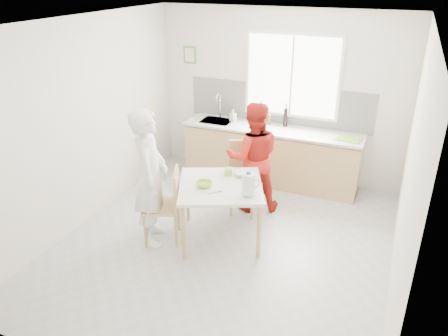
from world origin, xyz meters
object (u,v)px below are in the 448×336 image
object	(u,v)px
dining_table	(221,190)
chair_left	(167,202)
person_white	(151,178)
milk_jug	(249,184)
bowl_green	(204,184)
bowl_white	(244,174)
chair_far	(244,173)
wine_bottle_a	(261,115)
person_red	(253,157)
wine_bottle_b	(286,117)

from	to	relation	value
dining_table	chair_left	xyz separation A→B (m)	(-0.62, -0.27, -0.16)
person_white	milk_jug	xyz separation A→B (m)	(1.19, 0.21, 0.05)
dining_table	bowl_green	size ratio (longest dim) A/B	6.85
person_white	bowl_white	xyz separation A→B (m)	(0.96, 0.69, -0.07)
chair_far	wine_bottle_a	world-z (taller)	wine_bottle_a
dining_table	milk_jug	bearing A→B (deg)	-17.40
person_red	milk_jug	size ratio (longest dim) A/B	5.68
dining_table	person_red	distance (m)	0.93
dining_table	milk_jug	size ratio (longest dim) A/B	4.75
milk_jug	wine_bottle_a	xyz separation A→B (m)	(-0.54, 2.07, 0.15)
person_red	bowl_white	distance (m)	0.57
person_red	dining_table	bearing A→B (deg)	59.74
bowl_white	wine_bottle_b	bearing A→B (deg)	87.24
bowl_white	wine_bottle_a	bearing A→B (deg)	100.74
chair_left	person_red	bearing A→B (deg)	124.93
bowl_white	wine_bottle_a	xyz separation A→B (m)	(-0.30, 1.59, 0.27)
chair_far	bowl_green	xyz separation A→B (m)	(-0.15, -1.02, 0.26)
wine_bottle_b	milk_jug	bearing A→B (deg)	-85.92
wine_bottle_b	wine_bottle_a	bearing A→B (deg)	-166.85
person_white	wine_bottle_a	xyz separation A→B (m)	(0.66, 2.28, 0.20)
bowl_green	wine_bottle_b	size ratio (longest dim) A/B	0.65
dining_table	person_red	size ratio (longest dim) A/B	0.84
dining_table	bowl_white	distance (m)	0.41
dining_table	person_red	world-z (taller)	person_red
chair_far	wine_bottle_b	xyz separation A→B (m)	(0.27, 1.13, 0.52)
chair_far	bowl_white	distance (m)	0.63
person_white	milk_jug	size ratio (longest dim) A/B	6.27
chair_left	wine_bottle_b	world-z (taller)	wine_bottle_b
milk_jug	wine_bottle_b	distance (m)	2.17
bowl_white	milk_jug	xyz separation A→B (m)	(0.23, -0.48, 0.12)
chair_far	wine_bottle_b	distance (m)	1.27
bowl_green	wine_bottle_a	distance (m)	2.08
milk_jug	person_red	bearing A→B (deg)	82.54
wine_bottle_a	wine_bottle_b	distance (m)	0.39
bowl_green	wine_bottle_a	xyz separation A→B (m)	(0.04, 2.06, 0.27)
wine_bottle_a	chair_far	bearing A→B (deg)	-83.61
person_white	person_red	distance (m)	1.55
person_white	bowl_white	bearing A→B (deg)	-77.80
dining_table	chair_far	distance (m)	0.91
chair_left	person_red	size ratio (longest dim) A/B	0.61
bowl_white	wine_bottle_b	world-z (taller)	wine_bottle_b
chair_far	milk_jug	bearing A→B (deg)	-91.35
dining_table	wine_bottle_b	distance (m)	2.08
bowl_green	wine_bottle_a	bearing A→B (deg)	88.99
chair_far	person_red	size ratio (longest dim) A/B	0.63
chair_left	wine_bottle_a	world-z (taller)	wine_bottle_a
bowl_green	chair_left	bearing A→B (deg)	-162.38
bowl_white	wine_bottle_a	world-z (taller)	wine_bottle_a
wine_bottle_a	person_white	bearing A→B (deg)	-106.09
person_red	milk_jug	distance (m)	1.10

